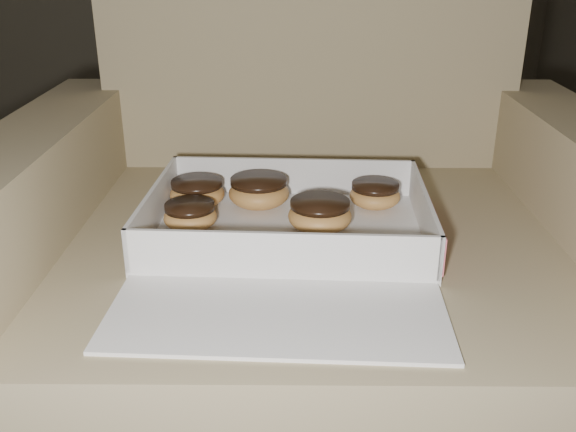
# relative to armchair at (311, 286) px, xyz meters

# --- Properties ---
(armchair) EXTENTS (0.96, 0.81, 1.01)m
(armchair) POSITION_rel_armchair_xyz_m (0.00, 0.00, 0.00)
(armchair) COLOR #96875F
(armchair) RESTS_ON floor
(bakery_box) EXTENTS (0.42, 0.49, 0.07)m
(bakery_box) POSITION_rel_armchair_xyz_m (-0.04, -0.12, 0.15)
(bakery_box) COLOR white
(bakery_box) RESTS_ON armchair
(donut_a) EXTENTS (0.09, 0.09, 0.04)m
(donut_a) POSITION_rel_armchair_xyz_m (-0.18, 0.01, 0.16)
(donut_a) COLOR #CD8A47
(donut_a) RESTS_ON bakery_box
(donut_b) EXTENTS (0.10, 0.10, 0.05)m
(donut_b) POSITION_rel_armchair_xyz_m (-0.09, 0.01, 0.17)
(donut_b) COLOR #CD8A47
(donut_b) RESTS_ON bakery_box
(donut_c) EXTENTS (0.08, 0.08, 0.04)m
(donut_c) POSITION_rel_armchair_xyz_m (-0.18, -0.08, 0.16)
(donut_c) COLOR #CD8A47
(donut_c) RESTS_ON bakery_box
(donut_d) EXTENTS (0.08, 0.08, 0.04)m
(donut_d) POSITION_rel_armchair_xyz_m (0.10, 0.01, 0.16)
(donut_d) COLOR #CD8A47
(donut_d) RESTS_ON bakery_box
(donut_e) EXTENTS (0.09, 0.09, 0.05)m
(donut_e) POSITION_rel_armchair_xyz_m (0.01, -0.08, 0.17)
(donut_e) COLOR #CD8A47
(donut_e) RESTS_ON bakery_box
(crumb_a) EXTENTS (0.01, 0.01, 0.00)m
(crumb_a) POSITION_rel_armchair_xyz_m (-0.10, -0.14, 0.14)
(crumb_a) COLOR black
(crumb_a) RESTS_ON bakery_box
(crumb_b) EXTENTS (0.01, 0.01, 0.00)m
(crumb_b) POSITION_rel_armchair_xyz_m (-0.10, -0.14, 0.14)
(crumb_b) COLOR black
(crumb_b) RESTS_ON bakery_box
(crumb_c) EXTENTS (0.01, 0.01, 0.00)m
(crumb_c) POSITION_rel_armchair_xyz_m (-0.06, -0.17, 0.14)
(crumb_c) COLOR black
(crumb_c) RESTS_ON bakery_box
(crumb_d) EXTENTS (0.01, 0.01, 0.00)m
(crumb_d) POSITION_rel_armchair_xyz_m (-0.01, -0.10, 0.14)
(crumb_d) COLOR black
(crumb_d) RESTS_ON bakery_box
(crumb_e) EXTENTS (0.01, 0.01, 0.00)m
(crumb_e) POSITION_rel_armchair_xyz_m (-0.11, -0.16, 0.14)
(crumb_e) COLOR black
(crumb_e) RESTS_ON bakery_box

